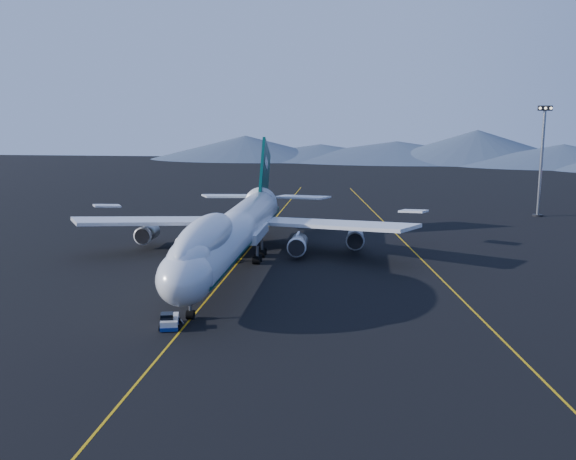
# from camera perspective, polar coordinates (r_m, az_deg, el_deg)

# --- Properties ---
(ground) EXTENTS (500.00, 500.00, 0.00)m
(ground) POSITION_cam_1_polar(r_m,az_deg,el_deg) (102.95, -4.78, -3.27)
(ground) COLOR black
(ground) RESTS_ON ground
(taxiway_line_main) EXTENTS (0.25, 220.00, 0.01)m
(taxiway_line_main) POSITION_cam_1_polar(r_m,az_deg,el_deg) (102.94, -4.78, -3.26)
(taxiway_line_main) COLOR #DBA10C
(taxiway_line_main) RESTS_ON ground
(taxiway_line_side) EXTENTS (28.08, 198.09, 0.01)m
(taxiway_line_side) POSITION_cam_1_polar(r_m,az_deg,el_deg) (111.13, 11.64, -2.42)
(taxiway_line_side) COLOR #DBA10C
(taxiway_line_side) RESTS_ON ground
(boeing_747) EXTENTS (59.62, 72.43, 19.37)m
(boeing_747) POSITION_cam_1_polar(r_m,az_deg,el_deg) (101.76, -4.82, -0.08)
(boeing_747) COLOR silver
(boeing_747) RESTS_ON ground
(pushback_tug) EXTENTS (3.07, 4.44, 1.77)m
(pushback_tug) POSITION_cam_1_polar(r_m,az_deg,el_deg) (75.69, -10.47, -8.06)
(pushback_tug) COLOR silver
(pushback_tug) RESTS_ON ground
(floodlight_mast) EXTENTS (3.19, 2.39, 25.79)m
(floodlight_mast) POSITION_cam_1_polar(r_m,az_deg,el_deg) (161.81, 21.60, 5.73)
(floodlight_mast) COLOR black
(floodlight_mast) RESTS_ON ground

